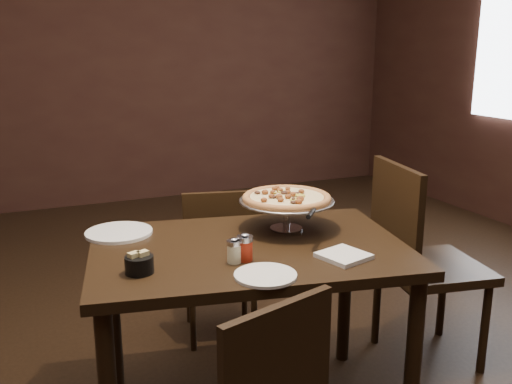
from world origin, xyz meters
name	(u,v)px	position (x,y,z in m)	size (l,w,h in m)	color
room	(260,70)	(0.06, 0.03, 1.40)	(6.04, 7.04, 2.84)	black
dining_table	(249,270)	(-0.04, -0.11, 0.65)	(1.32, 1.01, 0.75)	black
pizza_stand	(287,199)	(0.18, 0.01, 0.88)	(0.40, 0.40, 0.16)	#ACACB3
parmesan_shaker	(234,251)	(-0.16, -0.25, 0.79)	(0.05, 0.05, 0.09)	#EEEAB9
pepper_flake_shaker	(245,248)	(-0.12, -0.25, 0.80)	(0.06, 0.06, 0.10)	maroon
packet_caddy	(139,264)	(-0.49, -0.21, 0.78)	(0.10, 0.10, 0.08)	black
napkin_stack	(344,256)	(0.22, -0.37, 0.76)	(0.16, 0.16, 0.02)	silver
plate_left	(119,232)	(-0.48, 0.23, 0.75)	(0.27, 0.27, 0.01)	white
plate_near	(265,275)	(-0.11, -0.41, 0.75)	(0.21, 0.21, 0.01)	white
serving_spatula	(311,214)	(0.17, -0.21, 0.88)	(0.16, 0.16, 0.02)	#ACACB3
chair_far	(221,258)	(0.07, 0.54, 0.45)	(0.46, 0.46, 0.82)	black
chair_side	(418,256)	(0.86, -0.01, 0.53)	(0.53, 0.53, 0.98)	black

